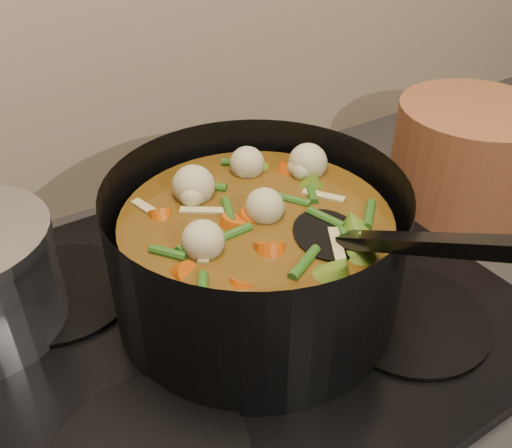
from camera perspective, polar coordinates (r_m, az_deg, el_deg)
stovetop at (r=0.68m, az=-2.58°, el=-8.73°), size 0.62×0.54×0.03m
stockpot at (r=0.63m, az=0.06°, el=-2.83°), size 0.37×0.46×0.24m
terracotta_crock at (r=0.91m, az=20.35°, el=6.48°), size 0.23×0.23×0.15m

